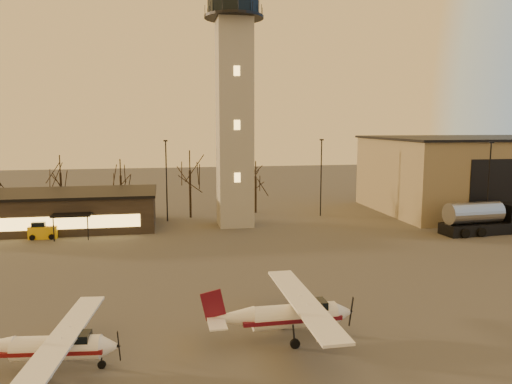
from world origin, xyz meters
The scene contains 10 objects.
ground centered at (0.00, 0.00, 0.00)m, with size 220.00×220.00×0.00m, color #474442.
control_tower centered at (0.00, 30.00, 16.33)m, with size 6.80×6.80×32.60m.
hangar centered at (36.00, 33.98, 5.15)m, with size 30.60×20.60×10.30m.
terminal centered at (-21.99, 31.98, 2.16)m, with size 25.40×12.20×4.30m.
light_poles centered at (0.50, 31.00, 5.41)m, with size 58.50×12.25×10.14m.
tree_row centered at (-13.70, 39.16, 5.94)m, with size 37.20×9.20×8.80m.
cessna_front centered at (-1.06, -2.10, 1.10)m, with size 9.18×11.61×3.21m.
cessna_rear centered at (-13.65, -3.57, 0.97)m, with size 8.21×10.36×2.84m.
fuel_truck centered at (26.50, 20.43, 1.42)m, with size 9.90×3.83×3.60m.
service_cart centered at (-21.17, 27.00, 0.69)m, with size 2.90×1.87×1.82m.
Camera 1 is at (-8.34, -28.42, 12.26)m, focal length 35.00 mm.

